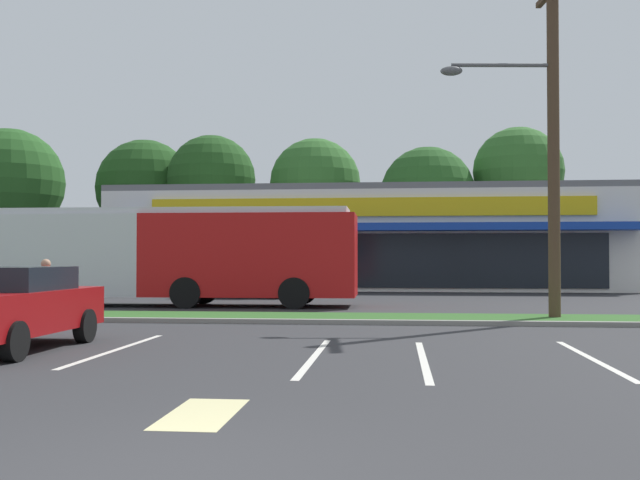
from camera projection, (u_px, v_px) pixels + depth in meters
name	position (u px, v px, depth m)	size (l,w,h in m)	color
grass_median	(328.00, 318.00, 19.34)	(56.00, 2.20, 0.12)	#2D5B23
curb_lip	(324.00, 322.00, 18.12)	(56.00, 0.24, 0.12)	gray
parking_stripe_1	(117.00, 350.00, 13.12)	(0.12, 4.80, 0.01)	silver
parking_stripe_2	(314.00, 357.00, 12.20)	(0.12, 4.80, 0.01)	silver
parking_stripe_3	(423.00, 360.00, 11.83)	(0.12, 4.80, 0.01)	silver
parking_stripe_4	(592.00, 359.00, 11.95)	(0.12, 4.80, 0.01)	silver
lot_arrow	(202.00, 414.00, 7.75)	(0.70, 1.60, 0.01)	beige
storefront_building	(372.00, 240.00, 41.03)	(26.30, 12.95, 5.20)	silver
tree_far_left	(9.00, 183.00, 50.18)	(7.26, 7.26, 10.31)	#473323
tree_left	(145.00, 188.00, 53.99)	(7.02, 7.02, 10.16)	#473323
tree_mid_left	(211.00, 180.00, 51.62)	(6.11, 6.11, 10.10)	#473323
tree_mid	(315.00, 184.00, 52.51)	(6.38, 6.38, 10.02)	#473323
tree_mid_right	(428.00, 194.00, 49.54)	(6.27, 6.27, 8.99)	#473323
tree_right	(518.00, 172.00, 49.84)	(6.00, 6.00, 10.35)	#473323
utility_pole	(547.00, 130.00, 18.99)	(3.07, 2.40, 9.08)	#4C3826
city_bus	(167.00, 253.00, 25.06)	(12.78, 2.81, 3.25)	#B71414
bus_stop_bench	(39.00, 303.00, 18.24)	(1.60, 0.45, 0.95)	brown
car_1	(6.00, 307.00, 13.06)	(2.00, 4.30, 1.46)	maroon
car_2	(245.00, 277.00, 30.19)	(4.25, 1.96, 1.62)	#B7B7BC
pedestrian_near_bench	(46.00, 294.00, 16.73)	(0.32, 0.32, 1.59)	black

